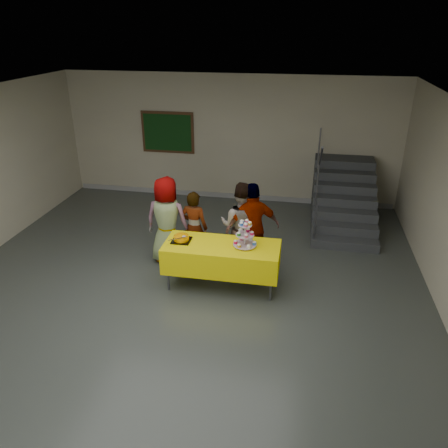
# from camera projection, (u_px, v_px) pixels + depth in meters

# --- Properties ---
(room_shell) EXTENTS (10.00, 10.04, 3.02)m
(room_shell) POSITION_uv_depth(u_px,v_px,m) (164.00, 183.00, 5.71)
(room_shell) COLOR #4C514C
(room_shell) RESTS_ON ground
(bake_table) EXTENTS (1.88, 0.78, 0.77)m
(bake_table) POSITION_uv_depth(u_px,v_px,m) (222.00, 256.00, 7.14)
(bake_table) COLOR #595960
(bake_table) RESTS_ON ground
(cupcake_stand) EXTENTS (0.38, 0.38, 0.44)m
(cupcake_stand) POSITION_uv_depth(u_px,v_px,m) (245.00, 236.00, 6.93)
(cupcake_stand) COLOR silver
(cupcake_stand) RESTS_ON bake_table
(bear_cake) EXTENTS (0.32, 0.36, 0.12)m
(bear_cake) POSITION_uv_depth(u_px,v_px,m) (181.00, 238.00, 7.15)
(bear_cake) COLOR black
(bear_cake) RESTS_ON bake_table
(schoolchild_a) EXTENTS (0.81, 0.54, 1.62)m
(schoolchild_a) POSITION_uv_depth(u_px,v_px,m) (167.00, 221.00, 7.81)
(schoolchild_a) COLOR slate
(schoolchild_a) RESTS_ON ground
(schoolchild_b) EXTENTS (0.54, 0.39, 1.38)m
(schoolchild_b) POSITION_uv_depth(u_px,v_px,m) (194.00, 228.00, 7.83)
(schoolchild_b) COLOR slate
(schoolchild_b) RESTS_ON ground
(schoolchild_c) EXTENTS (0.86, 0.71, 1.61)m
(schoolchild_c) POSITION_uv_depth(u_px,v_px,m) (241.00, 226.00, 7.61)
(schoolchild_c) COLOR slate
(schoolchild_c) RESTS_ON ground
(schoolchild_d) EXTENTS (1.03, 0.75, 1.63)m
(schoolchild_d) POSITION_uv_depth(u_px,v_px,m) (253.00, 228.00, 7.52)
(schoolchild_d) COLOR slate
(schoolchild_d) RESTS_ON ground
(staircase) EXTENTS (1.30, 2.40, 2.04)m
(staircase) POSITION_uv_depth(u_px,v_px,m) (342.00, 199.00, 9.62)
(staircase) COLOR #424447
(staircase) RESTS_ON ground
(noticeboard) EXTENTS (1.30, 0.05, 1.00)m
(noticeboard) POSITION_uv_depth(u_px,v_px,m) (168.00, 132.00, 10.59)
(noticeboard) COLOR #472B16
(noticeboard) RESTS_ON ground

